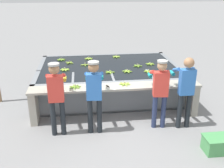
# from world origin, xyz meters

# --- Properties ---
(ground_plane) EXTENTS (80.00, 80.00, 0.00)m
(ground_plane) POSITION_xyz_m (0.00, 0.00, 0.00)
(ground_plane) COLOR gray
(ground_plane) RESTS_ON ground
(wash_tank) EXTENTS (4.04, 2.72, 0.83)m
(wash_tank) POSITION_xyz_m (0.00, 1.80, 0.41)
(wash_tank) COLOR gray
(wash_tank) RESTS_ON ground
(work_ledge) EXTENTS (4.04, 0.45, 0.83)m
(work_ledge) POSITION_xyz_m (0.00, 0.23, 0.59)
(work_ledge) COLOR #A8A393
(work_ledge) RESTS_ON ground
(worker_0) EXTENTS (0.40, 0.71, 1.61)m
(worker_0) POSITION_xyz_m (-1.33, -0.34, 0.97)
(worker_0) COLOR #1E2328
(worker_0) RESTS_ON ground
(worker_1) EXTENTS (0.44, 0.73, 1.62)m
(worker_1) POSITION_xyz_m (-0.54, -0.35, 0.98)
(worker_1) COLOR #1E2328
(worker_1) RESTS_ON ground
(worker_2) EXTENTS (0.45, 0.73, 1.58)m
(worker_2) POSITION_xyz_m (0.90, -0.30, 0.95)
(worker_2) COLOR navy
(worker_2) RESTS_ON ground
(worker_3) EXTENTS (0.40, 0.71, 1.64)m
(worker_3) POSITION_xyz_m (1.45, -0.37, 0.98)
(worker_3) COLOR #1E2328
(worker_3) RESTS_ON ground
(banana_bunch_floating_0) EXTENTS (0.28, 0.28, 0.08)m
(banana_bunch_floating_0) POSITION_xyz_m (-1.40, 2.59, 0.85)
(banana_bunch_floating_0) COLOR #75A333
(banana_bunch_floating_0) RESTS_ON wash_tank
(banana_bunch_floating_1) EXTENTS (0.27, 0.28, 0.08)m
(banana_bunch_floating_1) POSITION_xyz_m (-0.04, 1.20, 0.85)
(banana_bunch_floating_1) COLOR #7FAD33
(banana_bunch_floating_1) RESTS_ON wash_tank
(banana_bunch_floating_2) EXTENTS (0.28, 0.28, 0.08)m
(banana_bunch_floating_2) POSITION_xyz_m (-0.67, 1.96, 0.85)
(banana_bunch_floating_2) COLOR #93BC3D
(banana_bunch_floating_2) RESTS_ON wash_tank
(banana_bunch_floating_3) EXTENTS (0.28, 0.28, 0.08)m
(banana_bunch_floating_3) POSITION_xyz_m (-0.54, 2.61, 0.85)
(banana_bunch_floating_3) COLOR #93BC3D
(banana_bunch_floating_3) RESTS_ON wash_tank
(banana_bunch_floating_4) EXTENTS (0.26, 0.28, 0.08)m
(banana_bunch_floating_4) POSITION_xyz_m (1.23, 1.81, 0.85)
(banana_bunch_floating_4) COLOR #8CB738
(banana_bunch_floating_4) RESTS_ON wash_tank
(banana_bunch_floating_5) EXTENTS (0.28, 0.26, 0.08)m
(banana_bunch_floating_5) POSITION_xyz_m (0.83, 1.67, 0.85)
(banana_bunch_floating_5) COLOR #75A333
(banana_bunch_floating_5) RESTS_ON wash_tank
(banana_bunch_floating_6) EXTENTS (0.26, 0.26, 0.08)m
(banana_bunch_floating_6) POSITION_xyz_m (-1.14, 2.23, 0.85)
(banana_bunch_floating_6) COLOR #93BC3D
(banana_bunch_floating_6) RESTS_ON wash_tank
(banana_bunch_floating_7) EXTENTS (0.28, 0.28, 0.08)m
(banana_bunch_floating_7) POSITION_xyz_m (1.02, 1.14, 0.85)
(banana_bunch_floating_7) COLOR #93BC3D
(banana_bunch_floating_7) RESTS_ON wash_tank
(banana_bunch_floating_8) EXTENTS (0.26, 0.28, 0.08)m
(banana_bunch_floating_8) POSITION_xyz_m (0.35, 2.73, 0.85)
(banana_bunch_floating_8) COLOR #9EC642
(banana_bunch_floating_8) RESTS_ON wash_tank
(banana_bunch_floating_9) EXTENTS (0.28, 0.28, 0.08)m
(banana_bunch_floating_9) POSITION_xyz_m (0.44, 1.21, 0.85)
(banana_bunch_floating_9) COLOR #8CB738
(banana_bunch_floating_9) RESTS_ON wash_tank
(banana_bunch_floating_10) EXTENTS (0.28, 0.28, 0.08)m
(banana_bunch_floating_10) POSITION_xyz_m (-1.24, 1.57, 0.85)
(banana_bunch_floating_10) COLOR #9EC642
(banana_bunch_floating_10) RESTS_ON wash_tank
(banana_bunch_ledge_0) EXTENTS (0.28, 0.28, 0.08)m
(banana_bunch_ledge_0) POSITION_xyz_m (-0.95, 0.24, 0.85)
(banana_bunch_ledge_0) COLOR #75A333
(banana_bunch_ledge_0) RESTS_ON work_ledge
(banana_bunch_ledge_1) EXTENTS (0.28, 0.28, 0.08)m
(banana_bunch_ledge_1) POSITION_xyz_m (0.21, 0.28, 0.85)
(banana_bunch_ledge_1) COLOR #9EC642
(banana_bunch_ledge_1) RESTS_ON work_ledge
(knife_0) EXTENTS (0.19, 0.32, 0.02)m
(knife_0) POSITION_xyz_m (-0.17, 0.16, 0.84)
(knife_0) COLOR silver
(knife_0) RESTS_ON work_ledge
(crate) EXTENTS (0.55, 0.39, 0.32)m
(crate) POSITION_xyz_m (1.77, -1.39, 0.16)
(crate) COLOR #4C9E56
(crate) RESTS_ON ground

